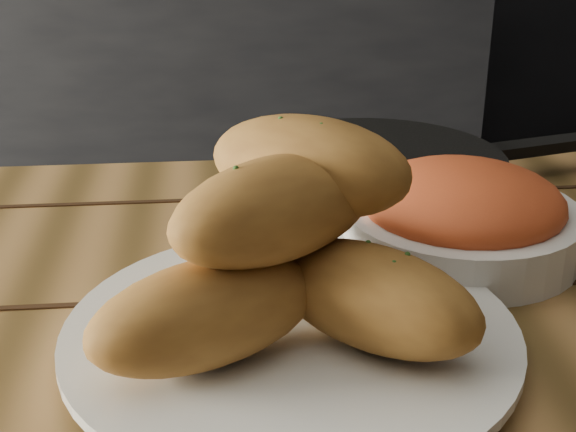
% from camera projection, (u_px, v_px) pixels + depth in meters
% --- Properties ---
extents(plate, '(0.31, 0.31, 0.02)m').
position_uv_depth(plate, '(291.00, 337.00, 0.54)').
color(plate, white).
rests_on(plate, table).
extents(bread_rolls, '(0.27, 0.23, 0.14)m').
position_uv_depth(bread_rolls, '(288.00, 247.00, 0.52)').
color(bread_rolls, '#A66E2E').
rests_on(bread_rolls, plate).
extents(skillet, '(0.39, 0.26, 0.05)m').
position_uv_depth(skillet, '(375.00, 176.00, 0.79)').
color(skillet, black).
rests_on(skillet, table).
extents(bowl, '(0.20, 0.20, 0.07)m').
position_uv_depth(bowl, '(461.00, 215.00, 0.67)').
color(bowl, white).
rests_on(bowl, table).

